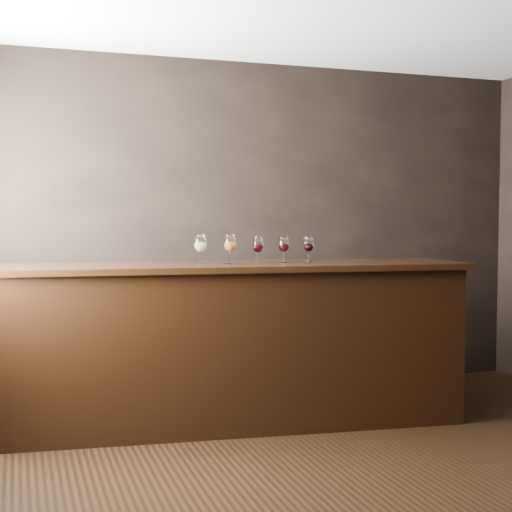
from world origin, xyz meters
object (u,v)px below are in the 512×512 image
object	(u,v)px
back_bar_shelf	(182,356)
glass_amber	(230,244)
glass_red_b	(284,245)
glass_red_a	(258,246)
bar_counter	(237,347)
glass_white	(200,244)
glass_red_c	(309,245)

from	to	relation	value
back_bar_shelf	glass_amber	distance (m)	1.18
glass_red_b	glass_amber	bearing A→B (deg)	179.19
glass_red_a	glass_red_b	world-z (taller)	glass_red_b
glass_amber	glass_red_a	distance (m)	0.21
bar_counter	glass_amber	world-z (taller)	glass_amber
glass_white	glass_amber	size ratio (longest dim) A/B	1.00
glass_red_a	glass_red_b	bearing A→B (deg)	0.16
glass_white	glass_red_c	distance (m)	0.83
bar_counter	glass_red_b	distance (m)	0.81
glass_amber	glass_red_c	xyz separation A→B (m)	(0.62, 0.03, -0.02)
glass_white	glass_red_c	bearing A→B (deg)	-0.14
glass_red_a	glass_red_c	distance (m)	0.42
glass_red_a	glass_white	bearing A→B (deg)	174.15
bar_counter	glass_red_c	world-z (taller)	glass_red_c
back_bar_shelf	glass_red_a	world-z (taller)	glass_red_a
bar_counter	glass_red_a	world-z (taller)	glass_red_a
glass_red_b	back_bar_shelf	bearing A→B (deg)	130.82
glass_white	glass_amber	world-z (taller)	same
back_bar_shelf	glass_amber	bearing A→B (deg)	-73.93
glass_white	glass_red_c	world-z (taller)	glass_white
glass_red_b	glass_red_c	bearing A→B (deg)	10.56
glass_red_a	glass_red_c	size ratio (longest dim) A/B	1.01
bar_counter	back_bar_shelf	world-z (taller)	bar_counter
bar_counter	glass_white	distance (m)	0.80
back_bar_shelf	glass_amber	xyz separation A→B (m)	(0.20, -0.70, 0.93)
bar_counter	glass_amber	bearing A→B (deg)	-143.76
glass_red_c	back_bar_shelf	bearing A→B (deg)	141.12
back_bar_shelf	glass_red_b	size ratio (longest dim) A/B	11.13
glass_amber	glass_red_a	xyz separation A→B (m)	(0.21, -0.01, -0.02)
back_bar_shelf	glass_red_a	bearing A→B (deg)	-59.92
bar_counter	glass_white	size ratio (longest dim) A/B	15.14
glass_white	glass_amber	distance (m)	0.21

